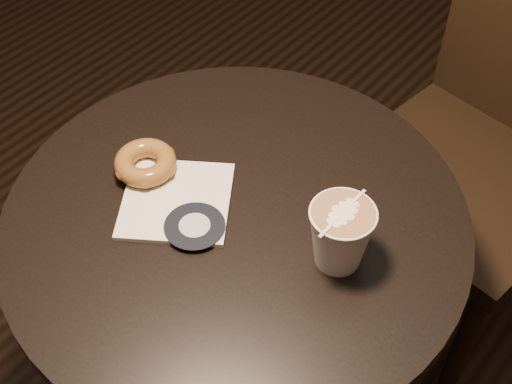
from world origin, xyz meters
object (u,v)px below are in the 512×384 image
(cafe_table, at_px, (238,290))
(latte_cup, at_px, (340,237))
(doughnut, at_px, (145,163))
(chair, at_px, (507,112))
(pastry_bag, at_px, (176,201))

(cafe_table, relative_size, latte_cup, 7.36)
(cafe_table, distance_m, doughnut, 0.28)
(chair, xyz_separation_m, pastry_bag, (-0.25, -0.67, 0.14))
(latte_cup, bearing_deg, chair, 89.41)
(chair, relative_size, pastry_bag, 6.88)
(cafe_table, bearing_deg, chair, 74.83)
(cafe_table, xyz_separation_m, latte_cup, (0.16, 0.03, 0.25))
(chair, xyz_separation_m, latte_cup, (-0.01, -0.60, 0.18))
(cafe_table, xyz_separation_m, chair, (0.17, 0.63, 0.07))
(pastry_bag, distance_m, doughnut, 0.08)
(pastry_bag, height_order, doughnut, doughnut)
(pastry_bag, height_order, latte_cup, latte_cup)
(doughnut, bearing_deg, pastry_bag, -10.74)
(chair, height_order, latte_cup, chair)
(cafe_table, relative_size, chair, 0.68)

